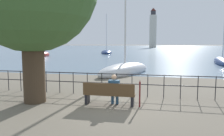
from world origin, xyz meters
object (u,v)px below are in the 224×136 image
seated_person_left (114,88)px  sailboat_3 (39,55)px  closed_umbrella (140,92)px  park_bench (109,94)px  sailboat_0 (125,70)px  harbor_lighthouse (153,29)px  sailboat_2 (106,52)px  sailboat_1 (222,61)px

seated_person_left → sailboat_3: (-20.06, 28.98, -0.36)m
seated_person_left → closed_umbrella: (1.01, -0.07, -0.09)m
park_bench → sailboat_0: (-0.71, 9.13, -0.16)m
seated_person_left → harbor_lighthouse: size_ratio=0.05×
sailboat_3 → harbor_lighthouse: (18.68, 99.41, 10.82)m
sailboat_3 → seated_person_left: bearing=-55.2°
seated_person_left → sailboat_3: size_ratio=0.16×
park_bench → sailboat_2: 45.80m
park_bench → harbor_lighthouse: size_ratio=0.09×
closed_umbrella → sailboat_0: bearing=101.9°
sailboat_0 → seated_person_left: bearing=-61.5°
sailboat_0 → harbor_lighthouse: 119.83m
seated_person_left → sailboat_1: (9.40, 20.29, -0.37)m
park_bench → harbor_lighthouse: harbor_lighthouse is taller
sailboat_3 → park_bench: bearing=-55.6°
sailboat_3 → harbor_lighthouse: harbor_lighthouse is taller
park_bench → sailboat_2: size_ratio=0.20×
sailboat_1 → sailboat_2: size_ratio=1.22×
park_bench → sailboat_3: sailboat_3 is taller
sailboat_3 → sailboat_1: bearing=-16.4°
closed_umbrella → sailboat_2: 46.09m
sailboat_2 → sailboat_3: bearing=-133.9°
closed_umbrella → sailboat_1: size_ratio=0.09×
seated_person_left → sailboat_3: 35.25m
seated_person_left → closed_umbrella: 1.02m
closed_umbrella → sailboat_3: (-21.07, 29.06, -0.27)m
closed_umbrella → sailboat_3: 35.89m
seated_person_left → sailboat_0: 9.11m
sailboat_0 → sailboat_2: sailboat_2 is taller
park_bench → sailboat_0: size_ratio=0.27×
seated_person_left → sailboat_0: size_ratio=0.16×
sailboat_0 → sailboat_3: bearing=156.7°
sailboat_3 → sailboat_0: bearing=-46.1°
closed_umbrella → sailboat_0: 9.33m
park_bench → seated_person_left: (0.19, 0.08, 0.23)m
sailboat_2 → sailboat_3: 18.06m
seated_person_left → sailboat_3: sailboat_3 is taller
harbor_lighthouse → sailboat_3: bearing=-100.6°
seated_person_left → sailboat_2: size_ratio=0.12×
seated_person_left → sailboat_2: sailboat_2 is taller
sailboat_1 → harbor_lighthouse: size_ratio=0.51×
sailboat_3 → harbor_lighthouse: bearing=79.4°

